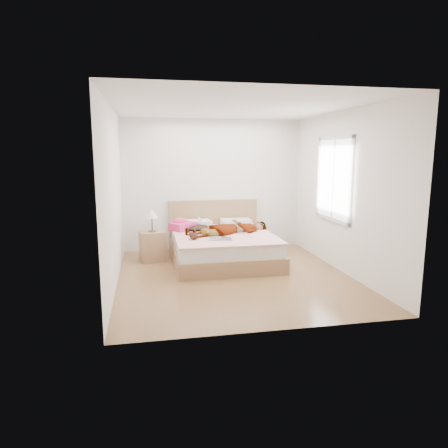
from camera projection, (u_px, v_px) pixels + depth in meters
The scene contains 11 objects.
ground at pixel (234, 277), 6.32m from camera, with size 4.00×4.00×0.00m, color #4C3017.
woman at pixel (230, 226), 7.23m from camera, with size 0.61×1.63×0.22m, color white.
hair at pixel (196, 227), 7.57m from camera, with size 0.48×0.59×0.09m, color black.
phone at pixel (200, 219), 7.51m from camera, with size 0.05×0.10×0.01m, color silver.
room_shell at pixel (334, 179), 6.69m from camera, with size 4.00×4.00×4.00m.
bed at pixel (222, 245), 7.27m from camera, with size 1.80×2.08×1.00m.
towel at pixel (182, 225), 7.48m from camera, with size 0.56×0.54×0.23m.
magazine at pixel (220, 239), 6.67m from camera, with size 0.45×0.33×0.02m.
coffee_mug at pixel (210, 233), 6.93m from camera, with size 0.13×0.11×0.10m.
plush_toy at pixel (193, 236), 6.65m from camera, with size 0.19×0.23×0.12m.
nightstand at pixel (153, 244), 7.24m from camera, with size 0.51×0.47×0.94m.
Camera 1 is at (-1.33, -5.94, 1.92)m, focal length 32.00 mm.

